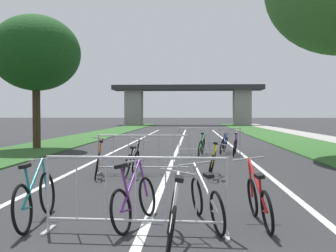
% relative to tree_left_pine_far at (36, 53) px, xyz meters
% --- Properties ---
extents(grass_verge_left, '(3.32, 63.40, 0.05)m').
position_rel_tree_left_pine_far_xyz_m(grass_verge_left, '(-0.06, 10.26, -4.33)').
color(grass_verge_left, '#2D5B26').
rests_on(grass_verge_left, ground).
extents(grass_verge_right, '(3.32, 63.40, 0.05)m').
position_rel_tree_left_pine_far_xyz_m(grass_verge_right, '(12.93, 10.26, -4.33)').
color(grass_verge_right, '#2D5B26').
rests_on(grass_verge_right, ground).
extents(sidewalk_path_right, '(2.09, 63.40, 0.08)m').
position_rel_tree_left_pine_far_xyz_m(sidewalk_path_right, '(15.64, 10.26, -4.32)').
color(sidewalk_path_right, '#9E9B93').
rests_on(sidewalk_path_right, ground).
extents(lane_stripe_center, '(0.14, 36.68, 0.01)m').
position_rel_tree_left_pine_far_xyz_m(lane_stripe_center, '(6.44, 2.67, -4.35)').
color(lane_stripe_center, silver).
rests_on(lane_stripe_center, ground).
extents(lane_stripe_right_lane, '(0.14, 36.68, 0.01)m').
position_rel_tree_left_pine_far_xyz_m(lane_stripe_right_lane, '(9.10, 2.67, -4.35)').
color(lane_stripe_right_lane, silver).
rests_on(lane_stripe_right_lane, ground).
extents(lane_stripe_left_lane, '(0.14, 36.68, 0.01)m').
position_rel_tree_left_pine_far_xyz_m(lane_stripe_left_lane, '(3.78, 2.67, -4.35)').
color(lane_stripe_left_lane, silver).
rests_on(lane_stripe_left_lane, ground).
extents(overpass_bridge, '(20.58, 3.92, 5.52)m').
position_rel_tree_left_pine_far_xyz_m(overpass_bridge, '(6.44, 36.73, -0.56)').
color(overpass_bridge, '#2D2D30').
rests_on(overpass_bridge, ground).
extents(tree_left_pine_far, '(4.02, 4.02, 6.08)m').
position_rel_tree_left_pine_far_xyz_m(tree_left_pine_far, '(0.00, 0.00, 0.00)').
color(tree_left_pine_far, '#3D2D1E').
rests_on(tree_left_pine_far, ground).
extents(crowd_barrier_nearest, '(2.50, 0.51, 1.05)m').
position_rel_tree_left_pine_far_xyz_m(crowd_barrier_nearest, '(6.35, -12.20, -3.83)').
color(crowd_barrier_nearest, '#ADADB2').
rests_on(crowd_barrier_nearest, ground).
extents(crowd_barrier_second, '(2.51, 0.56, 1.05)m').
position_rel_tree_left_pine_far_xyz_m(crowd_barrier_second, '(5.79, -6.97, -3.83)').
color(crowd_barrier_second, '#ADADB2').
rests_on(crowd_barrier_second, ground).
extents(crowd_barrier_third, '(2.51, 0.53, 1.05)m').
position_rel_tree_left_pine_far_xyz_m(crowd_barrier_third, '(7.79, -1.73, -3.83)').
color(crowd_barrier_third, '#ADADB2').
rests_on(crowd_barrier_third, ground).
extents(bicycle_purple_0, '(0.59, 1.64, 0.96)m').
position_rel_tree_left_pine_far_xyz_m(bicycle_purple_0, '(8.78, -2.11, -4.00)').
color(bicycle_purple_0, black).
rests_on(bicycle_purple_0, ground).
extents(bicycle_silver_1, '(0.69, 1.67, 0.87)m').
position_rel_tree_left_pine_far_xyz_m(bicycle_silver_1, '(7.31, -11.71, -4.01)').
color(bicycle_silver_1, black).
rests_on(bicycle_silver_1, ground).
extents(bicycle_white_2, '(0.49, 1.56, 0.90)m').
position_rel_tree_left_pine_far_xyz_m(bicycle_white_2, '(6.86, -12.62, -4.00)').
color(bicycle_white_2, black).
rests_on(bicycle_white_2, ground).
extents(bicycle_blue_3, '(0.53, 1.60, 0.90)m').
position_rel_tree_left_pine_far_xyz_m(bicycle_blue_3, '(8.42, -1.18, -4.00)').
color(bicycle_blue_3, black).
rests_on(bicycle_blue_3, ground).
extents(bicycle_black_4, '(0.54, 1.64, 0.98)m').
position_rel_tree_left_pine_far_xyz_m(bicycle_black_4, '(5.54, -7.39, -4.00)').
color(bicycle_black_4, black).
rests_on(bicycle_black_4, ground).
extents(bicycle_yellow_5, '(0.58, 1.61, 0.91)m').
position_rel_tree_left_pine_far_xyz_m(bicycle_yellow_5, '(7.62, -7.38, -4.00)').
color(bicycle_yellow_5, black).
rests_on(bicycle_yellow_5, ground).
extents(bicycle_green_6, '(0.54, 1.66, 0.89)m').
position_rel_tree_left_pine_far_xyz_m(bicycle_green_6, '(7.47, -2.16, -4.00)').
color(bicycle_green_6, black).
rests_on(bicycle_green_6, ground).
extents(bicycle_teal_7, '(0.45, 1.76, 0.94)m').
position_rel_tree_left_pine_far_xyz_m(bicycle_teal_7, '(4.80, -11.80, -3.98)').
color(bicycle_teal_7, black).
rests_on(bicycle_teal_7, ground).
extents(bicycle_red_8, '(0.49, 1.56, 0.96)m').
position_rel_tree_left_pine_far_xyz_m(bicycle_red_8, '(8.08, -11.67, -4.01)').
color(bicycle_red_8, black).
rests_on(bicycle_red_8, ground).
extents(bicycle_orange_9, '(0.50, 1.65, 1.00)m').
position_rel_tree_left_pine_far_xyz_m(bicycle_orange_9, '(4.68, -7.47, -3.97)').
color(bicycle_orange_9, black).
rests_on(bicycle_orange_9, ground).
extents(bicycle_purple_10, '(0.54, 1.62, 0.95)m').
position_rel_tree_left_pine_far_xyz_m(bicycle_purple_10, '(6.27, -11.77, -4.00)').
color(bicycle_purple_10, black).
rests_on(bicycle_purple_10, ground).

